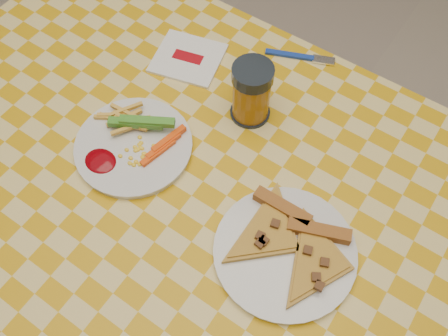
{
  "coord_description": "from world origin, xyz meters",
  "views": [
    {
      "loc": [
        0.28,
        -0.3,
        1.54
      ],
      "look_at": [
        0.02,
        0.07,
        0.78
      ],
      "focal_mm": 40.0,
      "sensor_mm": 36.0,
      "label": 1
    }
  ],
  "objects": [
    {
      "name": "napkin",
      "position": [
        -0.2,
        0.26,
        0.76
      ],
      "size": [
        0.16,
        0.16,
        0.01
      ],
      "rotation": [
        0.0,
        0.0,
        0.25
      ],
      "color": "white",
      "rests_on": "table"
    },
    {
      "name": "drink_glass",
      "position": [
        -0.01,
        0.21,
        0.82
      ],
      "size": [
        0.08,
        0.08,
        0.13
      ],
      "color": "black",
      "rests_on": "table"
    },
    {
      "name": "pizza_slices",
      "position": [
        0.19,
        0.01,
        0.78
      ],
      "size": [
        0.25,
        0.23,
        0.02
      ],
      "color": "#BC8E3A",
      "rests_on": "plate_right"
    },
    {
      "name": "ground",
      "position": [
        0.0,
        0.0,
        0.0
      ],
      "size": [
        8.0,
        8.0,
        0.0
      ],
      "primitive_type": "plane",
      "color": "#B9A795",
      "rests_on": "ground"
    },
    {
      "name": "table",
      "position": [
        0.0,
        0.0,
        0.68
      ],
      "size": [
        1.28,
        0.88,
        0.76
      ],
      "color": "white",
      "rests_on": "ground"
    },
    {
      "name": "plate_right",
      "position": [
        0.19,
        -0.0,
        0.76
      ],
      "size": [
        0.29,
        0.29,
        0.01
      ],
      "primitive_type": "cylinder",
      "rotation": [
        0.0,
        0.0,
        -0.33
      ],
      "color": "silver",
      "rests_on": "table"
    },
    {
      "name": "fork",
      "position": [
        -0.0,
        0.39,
        0.76
      ],
      "size": [
        0.14,
        0.07,
        0.01
      ],
      "rotation": [
        0.0,
        0.0,
        0.39
      ],
      "color": "#153496",
      "rests_on": "table"
    },
    {
      "name": "fries_veggies",
      "position": [
        -0.16,
        0.04,
        0.78
      ],
      "size": [
        0.18,
        0.17,
        0.04
      ],
      "color": "#FAC74F",
      "rests_on": "plate_left"
    },
    {
      "name": "plate_left",
      "position": [
        -0.15,
        0.02,
        0.76
      ],
      "size": [
        0.25,
        0.25,
        0.01
      ],
      "primitive_type": "cylinder",
      "rotation": [
        0.0,
        0.0,
        0.2
      ],
      "color": "silver",
      "rests_on": "table"
    }
  ]
}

